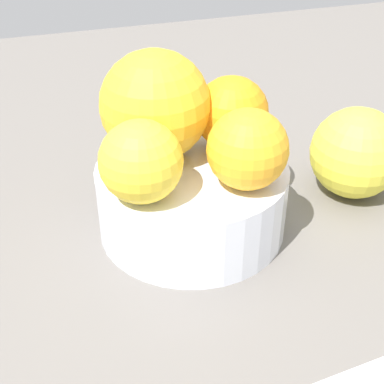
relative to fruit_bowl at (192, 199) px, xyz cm
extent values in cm
cube|color=#66605B|center=(0.00, 0.00, -3.83)|extent=(110.00, 110.00, 2.00)
cylinder|color=silver|center=(0.00, 0.00, -2.43)|extent=(9.63, 9.63, 0.80)
cylinder|color=silver|center=(0.00, 0.00, 0.13)|extent=(15.53, 15.53, 5.91)
sphere|color=yellow|center=(-2.11, 2.93, 7.48)|extent=(8.80, 8.80, 8.80)
sphere|color=yellow|center=(-4.69, -2.90, 6.12)|extent=(6.08, 6.08, 6.08)
sphere|color=orange|center=(4.13, 2.36, 6.15)|extent=(6.13, 6.13, 6.13)
sphere|color=#F9A823|center=(3.14, -3.53, 6.13)|extent=(6.09, 6.09, 6.09)
sphere|color=yellow|center=(15.63, 0.73, 1.30)|extent=(8.25, 8.25, 8.25)
camera|label=1|loc=(-11.39, -36.17, 26.38)|focal=52.33mm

